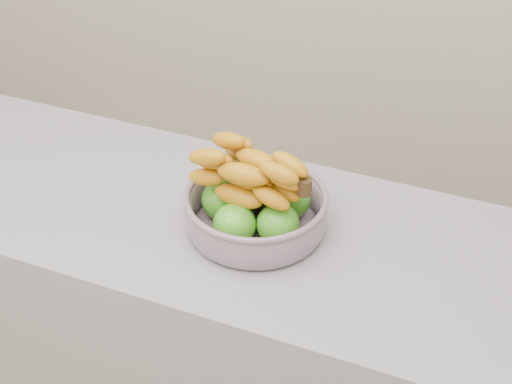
% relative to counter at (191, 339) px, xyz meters
% --- Properties ---
extents(counter, '(2.00, 0.60, 0.90)m').
position_rel_counter_xyz_m(counter, '(0.00, 0.00, 0.00)').
color(counter, gray).
rests_on(counter, ground).
extents(fruit_bowl, '(0.32, 0.32, 0.21)m').
position_rel_counter_xyz_m(fruit_bowl, '(0.19, -0.00, 0.52)').
color(fruit_bowl, '#98A7B6').
rests_on(fruit_bowl, counter).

